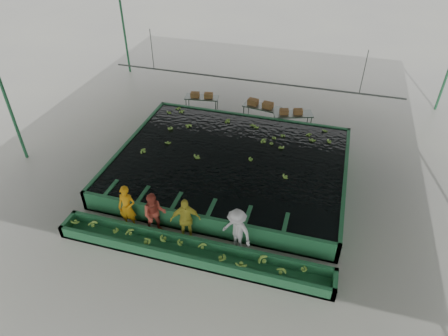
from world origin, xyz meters
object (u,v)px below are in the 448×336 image
(worker_a, at_px, (127,207))
(box_stack_mid, at_px, (260,106))
(flotation_tank, at_px, (230,165))
(worker_b, at_px, (154,214))
(box_stack_left, at_px, (202,97))
(sorting_trough, at_px, (191,252))
(worker_d, at_px, (237,231))
(packing_table_right, at_px, (292,121))
(packing_table_left, at_px, (202,104))
(box_stack_right, at_px, (291,114))
(worker_c, at_px, (185,220))
(packing_table_mid, at_px, (261,114))

(worker_a, height_order, box_stack_mid, worker_a)
(flotation_tank, distance_m, worker_b, 4.64)
(flotation_tank, height_order, box_stack_left, box_stack_left)
(box_stack_mid, bearing_deg, sorting_trough, -91.43)
(worker_d, xyz_separation_m, box_stack_left, (-4.55, 9.55, -0.07))
(flotation_tank, relative_size, worker_d, 5.46)
(flotation_tank, height_order, box_stack_mid, box_stack_mid)
(packing_table_right, bearing_deg, worker_b, -112.74)
(worker_a, height_order, packing_table_left, worker_a)
(worker_a, bearing_deg, worker_b, -4.34)
(worker_a, relative_size, worker_b, 1.04)
(sorting_trough, bearing_deg, box_stack_left, 106.80)
(worker_d, xyz_separation_m, box_stack_right, (0.54, 8.92, 0.00))
(worker_c, xyz_separation_m, packing_table_left, (-2.66, 9.59, -0.51))
(flotation_tank, bearing_deg, box_stack_right, 66.95)
(packing_table_right, bearing_deg, packing_table_mid, 167.90)
(packing_table_right, bearing_deg, packing_table_left, 173.38)
(worker_a, relative_size, worker_c, 1.00)
(packing_table_mid, height_order, box_stack_left, box_stack_left)
(worker_c, bearing_deg, packing_table_right, 51.87)
(packing_table_left, bearing_deg, packing_table_mid, -3.83)
(worker_c, distance_m, packing_table_right, 9.35)
(worker_d, distance_m, box_stack_right, 8.94)
(worker_a, bearing_deg, sorting_trough, -20.34)
(worker_a, xyz_separation_m, packing_table_left, (-0.35, 9.59, -0.51))
(worker_b, height_order, packing_table_left, worker_b)
(flotation_tank, xyz_separation_m, worker_a, (-2.79, -4.30, 0.49))
(packing_table_left, distance_m, packing_table_mid, 3.49)
(box_stack_left, bearing_deg, box_stack_mid, -3.41)
(flotation_tank, height_order, packing_table_mid, same)
(packing_table_mid, height_order, box_stack_mid, box_stack_mid)
(packing_table_left, bearing_deg, packing_table_right, -6.62)
(sorting_trough, xyz_separation_m, worker_b, (-1.69, 0.80, 0.65))
(sorting_trough, bearing_deg, box_stack_mid, 88.57)
(box_stack_mid, bearing_deg, packing_table_right, -11.35)
(sorting_trough, relative_size, worker_a, 5.35)
(worker_c, distance_m, worker_d, 1.91)
(flotation_tank, xyz_separation_m, box_stack_left, (-3.12, 5.25, 0.40))
(packing_table_mid, xyz_separation_m, box_stack_right, (1.63, -0.43, 0.47))
(worker_d, xyz_separation_m, packing_table_left, (-4.57, 9.59, -0.49))
(packing_table_left, height_order, box_stack_right, box_stack_right)
(worker_b, bearing_deg, box_stack_mid, 54.72)
(worker_d, distance_m, packing_table_right, 9.02)
(box_stack_right, bearing_deg, box_stack_left, 172.97)
(packing_table_left, height_order, packing_table_mid, packing_table_mid)
(packing_table_mid, bearing_deg, packing_table_left, 176.17)
(sorting_trough, distance_m, packing_table_right, 10.00)
(worker_b, relative_size, packing_table_mid, 0.91)
(worker_a, bearing_deg, box_stack_left, 87.65)
(worker_d, bearing_deg, flotation_tank, 132.02)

